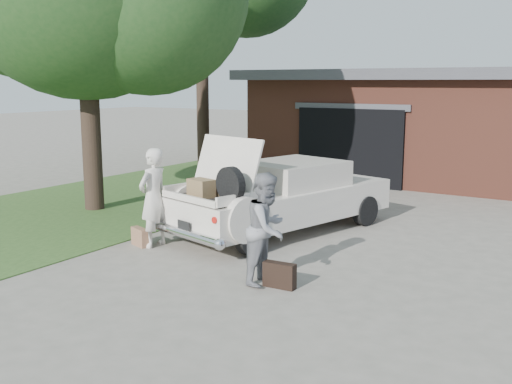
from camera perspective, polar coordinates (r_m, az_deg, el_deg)
The scene contains 8 objects.
ground at distance 9.96m, azimuth -1.86°, elevation -6.77°, with size 90.00×90.00×0.00m, color gray.
grass_strip at distance 15.63m, azimuth -12.44°, elevation -0.62°, with size 6.00×16.00×0.02m, color #2D4C1E.
house at distance 19.86m, azimuth 19.65°, elevation 6.18°, with size 12.80×7.80×3.30m.
sedan at distance 11.85m, azimuth 2.43°, elevation -0.42°, with size 3.03×5.17×1.97m.
woman_left at distance 10.90m, azimuth -9.76°, elevation -0.54°, with size 0.65×0.43×1.79m, color beige.
woman_right at distance 8.80m, azimuth 1.08°, elevation -3.48°, with size 0.81×0.63×1.66m, color gray.
suitcase_left at distance 11.12m, azimuth -11.01°, elevation -4.22°, with size 0.43×0.14×0.33m, color #97694D.
suitcase_right at distance 8.76m, azimuth 2.25°, elevation -7.93°, with size 0.48×0.15×0.37m, color black.
Camera 1 is at (5.35, -7.86, 2.95)m, focal length 42.00 mm.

